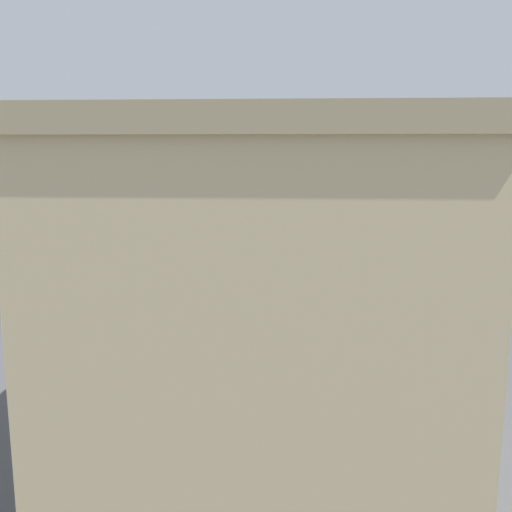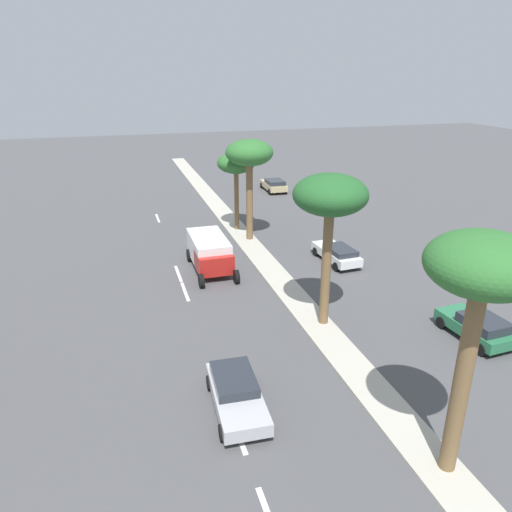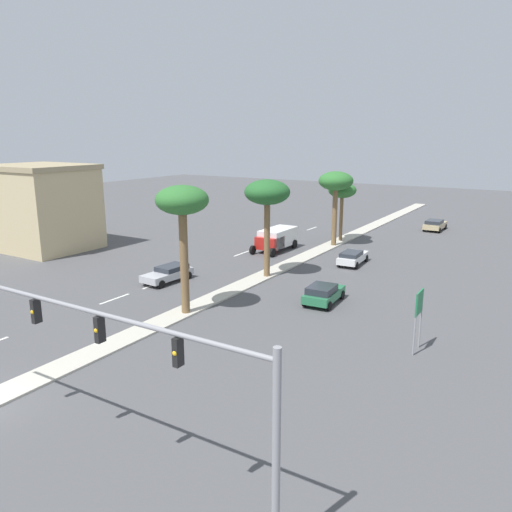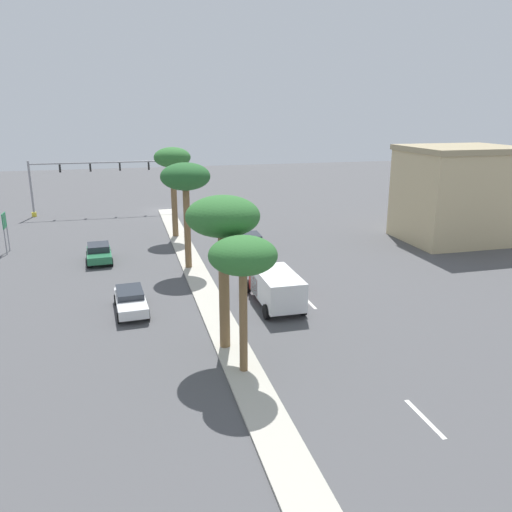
# 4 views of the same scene
# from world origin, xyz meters

# --- Properties ---
(ground_plane) EXTENTS (160.00, 160.00, 0.00)m
(ground_plane) POSITION_xyz_m (0.00, 30.40, 0.00)
(ground_plane) COLOR #4C4C4F
(median_curb) EXTENTS (1.80, 78.16, 0.12)m
(median_curb) POSITION_xyz_m (0.00, 39.08, 0.06)
(median_curb) COLOR #B7B2A3
(median_curb) RESTS_ON ground
(lane_stripe_right) EXTENTS (0.20, 2.80, 0.01)m
(lane_stripe_right) POSITION_xyz_m (-6.18, 4.00, 0.01)
(lane_stripe_right) COLOR silver
(lane_stripe_right) RESTS_ON ground
(lane_stripe_front) EXTENTS (0.20, 2.80, 0.01)m
(lane_stripe_front) POSITION_xyz_m (-6.18, 13.75, 0.01)
(lane_stripe_front) COLOR silver
(lane_stripe_front) RESTS_ON ground
(lane_stripe_trailing) EXTENTS (0.20, 2.80, 0.01)m
(lane_stripe_trailing) POSITION_xyz_m (-6.18, 18.04, 0.01)
(lane_stripe_trailing) COLOR silver
(lane_stripe_trailing) RESTS_ON ground
(lane_stripe_inboard) EXTENTS (0.20, 2.80, 0.01)m
(lane_stripe_inboard) POSITION_xyz_m (-6.18, 30.76, 0.01)
(lane_stripe_inboard) COLOR silver
(lane_stripe_inboard) RESTS_ON ground
(lane_stripe_mid) EXTENTS (0.20, 2.80, 0.01)m
(lane_stripe_mid) POSITION_xyz_m (-6.18, 33.69, 0.01)
(lane_stripe_mid) COLOR silver
(lane_stripe_mid) RESTS_ON ground
(lane_stripe_far) EXTENTS (0.20, 2.80, 0.01)m
(lane_stripe_far) POSITION_xyz_m (-6.18, 47.23, 0.01)
(lane_stripe_far) COLOR silver
(lane_stripe_far) RESTS_ON ground
(traffic_signal_gantry) EXTENTS (16.94, 0.53, 6.37)m
(traffic_signal_gantry) POSITION_xyz_m (10.33, -0.03, 4.34)
(traffic_signal_gantry) COLOR gray
(traffic_signal_gantry) RESTS_ON ground
(directional_road_sign) EXTENTS (0.10, 1.36, 3.50)m
(directional_road_sign) POSITION_xyz_m (14.95, 16.08, 2.48)
(directional_road_sign) COLOR gray
(directional_road_sign) RESTS_ON ground
(commercial_building) EXTENTS (9.95, 8.32, 8.78)m
(commercial_building) POSITION_xyz_m (-25.16, 21.89, 4.41)
(commercial_building) COLOR #C6B284
(commercial_building) RESTS_ON ground
(palm_tree_front) EXTENTS (3.43, 3.43, 8.49)m
(palm_tree_front) POSITION_xyz_m (0.27, 14.05, 7.30)
(palm_tree_front) COLOR brown
(palm_tree_front) RESTS_ON median_curb
(palm_tree_center) EXTENTS (3.74, 3.74, 8.09)m
(palm_tree_center) POSITION_xyz_m (0.38, 24.59, 6.97)
(palm_tree_center) COLOR brown
(palm_tree_center) RESTS_ON median_curb
(palm_tree_near) EXTENTS (3.65, 3.65, 7.90)m
(palm_tree_near) POSITION_xyz_m (0.35, 38.94, 6.78)
(palm_tree_near) COLOR brown
(palm_tree_near) RESTS_ON median_curb
(palm_tree_rear) EXTENTS (3.11, 3.11, 6.51)m
(palm_tree_rear) POSITION_xyz_m (0.00, 41.68, 5.64)
(palm_tree_rear) COLOR brown
(palm_tree_rear) RESTS_ON median_curb
(sedan_silver_near) EXTENTS (2.16, 4.55, 1.27)m
(sedan_silver_near) POSITION_xyz_m (-5.85, 19.29, 0.70)
(sedan_silver_near) COLOR #B2B2B7
(sedan_silver_near) RESTS_ON ground
(sedan_white_outboard) EXTENTS (2.08, 4.55, 1.27)m
(sedan_white_outboard) POSITION_xyz_m (4.96, 32.49, 0.70)
(sedan_white_outboard) COLOR silver
(sedan_white_outboard) RESTS_ON ground
(sedan_green_mid) EXTENTS (2.20, 4.08, 1.38)m
(sedan_green_mid) POSITION_xyz_m (7.20, 20.90, 0.74)
(sedan_green_mid) COLOR #287047
(sedan_green_mid) RESTS_ON ground
(box_truck) EXTENTS (2.57, 5.98, 2.24)m
(box_truck) POSITION_xyz_m (-3.94, 33.80, 1.25)
(box_truck) COLOR #B21E19
(box_truck) RESTS_ON ground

